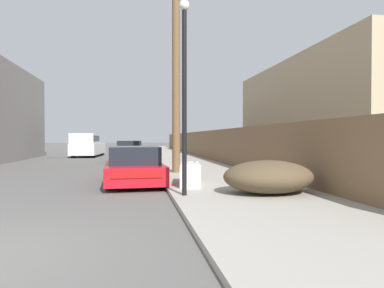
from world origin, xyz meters
The scene contains 10 objects.
sidewalk_curb centered at (5.30, 23.50, 0.06)m, with size 4.20×63.00×0.12m, color #9E998E.
discarded_fridge centered at (3.96, 5.70, 0.45)m, with size 0.84×1.73×0.69m.
parked_sports_car_red centered at (2.24, 7.22, 0.58)m, with size 2.05×4.63×1.28m.
car_parked_mid centered at (1.96, 18.15, 0.65)m, with size 1.82×4.21×1.38m.
pickup_truck centered at (-1.61, 24.67, 0.96)m, with size 2.34×5.87×1.93m.
utility_pole centered at (4.00, 9.57, 4.82)m, with size 1.80×0.34×9.21m.
street_lamp centered at (3.51, 3.81, 2.95)m, with size 0.26×0.26×4.89m.
brush_pile centered at (5.71, 3.74, 0.55)m, with size 2.37×1.84×0.86m.
wooden_fence centered at (7.25, 21.99, 1.09)m, with size 0.08×45.01×1.94m, color brown.
building_right_house centered at (12.57, 11.35, 2.70)m, with size 6.00×12.87×5.41m, color tan.
Camera 1 is at (2.28, -4.70, 1.57)m, focal length 32.00 mm.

